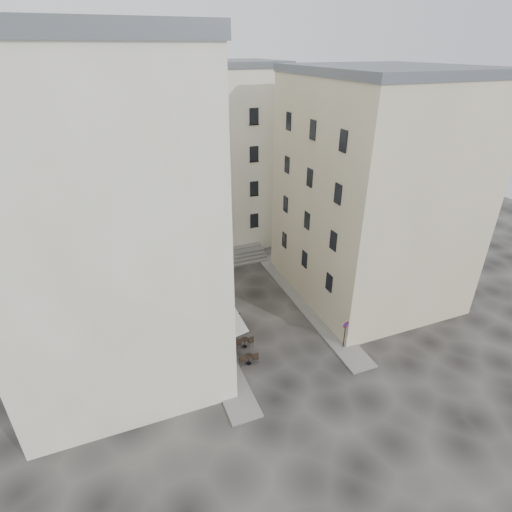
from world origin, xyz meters
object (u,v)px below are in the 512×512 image
no_parking_sign (345,329)px  pedestrian (229,330)px  bistro_table_a (249,358)px  bistro_table_b (245,342)px

no_parking_sign → pedestrian: no_parking_sign is taller
bistro_table_a → bistro_table_b: bearing=79.2°
no_parking_sign → bistro_table_a: 7.25m
pedestrian → bistro_table_b: bearing=97.5°
pedestrian → bistro_table_a: bearing=75.2°
no_parking_sign → bistro_table_a: size_ratio=1.88×
no_parking_sign → bistro_table_b: (-6.72, 2.82, -1.28)m
bistro_table_a → pedestrian: 3.14m
no_parking_sign → bistro_table_b: 7.40m
bistro_table_a → pedestrian: (-0.44, 3.10, 0.31)m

